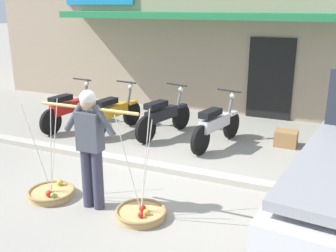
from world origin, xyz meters
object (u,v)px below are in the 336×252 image
motorcycle_second_in_row (114,113)px  wooden_crate (286,138)px  fruit_vendor (90,142)px  motorcycle_third_in_row (163,116)px  motorcycle_end_of_row (216,125)px  fruit_basket_left_side (52,192)px  motorcycle_nearest_shop (69,109)px  fruit_basket_right_side (141,213)px

motorcycle_second_in_row → wooden_crate: bearing=10.2°
fruit_vendor → motorcycle_third_in_row: (-0.44, 3.28, -0.52)m
motorcycle_end_of_row → motorcycle_second_in_row: bearing=-178.7°
fruit_vendor → motorcycle_second_in_row: 3.48m
fruit_basket_left_side → fruit_vendor: bearing=0.8°
motorcycle_third_in_row → motorcycle_end_of_row: size_ratio=1.00×
fruit_vendor → motorcycle_third_in_row: size_ratio=0.95×
motorcycle_third_in_row → motorcycle_end_of_row: (1.24, -0.15, 0.00)m
motorcycle_nearest_shop → motorcycle_second_in_row: (1.11, 0.15, 0.00)m
fruit_vendor → fruit_basket_left_side: 1.17m
fruit_basket_right_side → motorcycle_second_in_row: bearing=126.9°
fruit_basket_left_side → wooden_crate: 4.70m
fruit_vendor → fruit_basket_right_side: 1.18m
fruit_basket_right_side → fruit_vendor: bearing=-179.4°
motorcycle_third_in_row → fruit_basket_right_side: bearing=-70.0°
fruit_vendor → fruit_basket_left_side: (-0.75, -0.01, -0.90)m
fruit_basket_left_side → wooden_crate: size_ratio=3.30×
motorcycle_nearest_shop → motorcycle_end_of_row: 3.47m
motorcycle_nearest_shop → wooden_crate: (4.76, 0.80, -0.29)m
motorcycle_nearest_shop → motorcycle_end_of_row: (3.47, 0.20, 0.00)m
motorcycle_nearest_shop → motorcycle_second_in_row: 1.12m
fruit_basket_left_side → wooden_crate: bearing=52.7°
motorcycle_third_in_row → fruit_vendor: bearing=-82.4°
fruit_basket_left_side → fruit_basket_right_side: bearing=0.7°
motorcycle_nearest_shop → motorcycle_third_in_row: (2.22, 0.35, 0.00)m
motorcycle_end_of_row → motorcycle_nearest_shop: bearing=-176.7°
fruit_basket_right_side → motorcycle_nearest_shop: size_ratio=0.80×
fruit_basket_left_side → motorcycle_third_in_row: fruit_basket_left_side is taller
wooden_crate → fruit_basket_right_side: bearing=-109.9°
fruit_basket_left_side → motorcycle_end_of_row: (1.55, 3.14, 0.38)m
motorcycle_second_in_row → wooden_crate: size_ratio=4.13×
motorcycle_nearest_shop → motorcycle_second_in_row: same height
motorcycle_third_in_row → motorcycle_second_in_row: bearing=-169.5°
motorcycle_nearest_shop → motorcycle_third_in_row: bearing=9.0°
fruit_vendor → fruit_basket_left_side: size_ratio=1.17×
fruit_basket_left_side → motorcycle_second_in_row: (-0.80, 3.08, 0.38)m
motorcycle_nearest_shop → wooden_crate: bearing=9.6°
fruit_basket_right_side → motorcycle_third_in_row: 3.50m
fruit_vendor → wooden_crate: size_ratio=3.85×
fruit_basket_left_side → wooden_crate: (2.85, 3.74, 0.09)m
motorcycle_nearest_shop → motorcycle_second_in_row: bearing=7.5°
fruit_basket_right_side → motorcycle_third_in_row: bearing=110.0°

